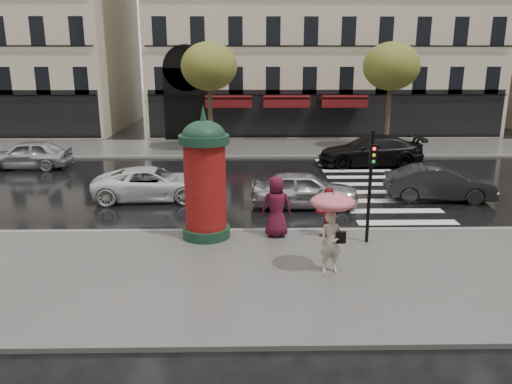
{
  "coord_description": "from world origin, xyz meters",
  "views": [
    {
      "loc": [
        0.26,
        -12.85,
        5.74
      ],
      "look_at": [
        0.52,
        1.5,
        1.84
      ],
      "focal_mm": 35.0,
      "sensor_mm": 36.0,
      "label": 1
    }
  ],
  "objects_px": {
    "traffic_light": "(371,176)",
    "car_black": "(370,151)",
    "woman_red": "(327,212)",
    "woman_umbrella": "(332,220)",
    "man_burgundy": "(276,207)",
    "morris_column": "(205,175)",
    "car_far_silver": "(28,155)",
    "car_silver": "(304,189)",
    "car_darkgrey": "(439,183)",
    "car_white": "(152,184)"
  },
  "relations": [
    {
      "from": "woman_umbrella",
      "to": "traffic_light",
      "type": "relative_size",
      "value": 0.64
    },
    {
      "from": "car_silver",
      "to": "car_darkgrey",
      "type": "bearing_deg",
      "value": -80.92
    },
    {
      "from": "car_black",
      "to": "car_far_silver",
      "type": "xyz_separation_m",
      "value": [
        -18.29,
        -0.47,
        -0.05
      ]
    },
    {
      "from": "car_white",
      "to": "car_far_silver",
      "type": "relative_size",
      "value": 1.08
    },
    {
      "from": "woman_red",
      "to": "morris_column",
      "type": "xyz_separation_m",
      "value": [
        -3.89,
        0.0,
        1.22
      ]
    },
    {
      "from": "car_white",
      "to": "car_black",
      "type": "relative_size",
      "value": 0.86
    },
    {
      "from": "traffic_light",
      "to": "car_white",
      "type": "distance_m",
      "value": 9.58
    },
    {
      "from": "car_silver",
      "to": "car_white",
      "type": "height_order",
      "value": "car_silver"
    },
    {
      "from": "car_darkgrey",
      "to": "morris_column",
      "type": "bearing_deg",
      "value": 122.53
    },
    {
      "from": "woman_umbrella",
      "to": "car_far_silver",
      "type": "distance_m",
      "value": 19.49
    },
    {
      "from": "woman_umbrella",
      "to": "woman_red",
      "type": "distance_m",
      "value": 2.93
    },
    {
      "from": "car_silver",
      "to": "car_far_silver",
      "type": "xyz_separation_m",
      "value": [
        -13.83,
        7.29,
        0.04
      ]
    },
    {
      "from": "traffic_light",
      "to": "car_black",
      "type": "bearing_deg",
      "value": 76.17
    },
    {
      "from": "morris_column",
      "to": "traffic_light",
      "type": "xyz_separation_m",
      "value": [
        5.07,
        -0.67,
        0.11
      ]
    },
    {
      "from": "morris_column",
      "to": "man_burgundy",
      "type": "bearing_deg",
      "value": -0.0
    },
    {
      "from": "morris_column",
      "to": "car_black",
      "type": "height_order",
      "value": "morris_column"
    },
    {
      "from": "traffic_light",
      "to": "man_burgundy",
      "type": "bearing_deg",
      "value": 166.61
    },
    {
      "from": "woman_umbrella",
      "to": "car_silver",
      "type": "bearing_deg",
      "value": 89.91
    },
    {
      "from": "woman_red",
      "to": "woman_umbrella",
      "type": "bearing_deg",
      "value": 66.0
    },
    {
      "from": "woman_umbrella",
      "to": "man_burgundy",
      "type": "height_order",
      "value": "woman_umbrella"
    },
    {
      "from": "car_silver",
      "to": "woman_red",
      "type": "bearing_deg",
      "value": -175.06
    },
    {
      "from": "car_far_silver",
      "to": "car_white",
      "type": "bearing_deg",
      "value": 51.04
    },
    {
      "from": "man_burgundy",
      "to": "car_far_silver",
      "type": "height_order",
      "value": "man_burgundy"
    },
    {
      "from": "traffic_light",
      "to": "car_black",
      "type": "xyz_separation_m",
      "value": [
        2.96,
        12.03,
        -1.45
      ]
    },
    {
      "from": "car_darkgrey",
      "to": "man_burgundy",
      "type": "bearing_deg",
      "value": 129.39
    },
    {
      "from": "woman_red",
      "to": "car_black",
      "type": "relative_size",
      "value": 0.29
    },
    {
      "from": "traffic_light",
      "to": "car_white",
      "type": "height_order",
      "value": "traffic_light"
    },
    {
      "from": "car_darkgrey",
      "to": "car_white",
      "type": "xyz_separation_m",
      "value": [
        -11.85,
        0.32,
        -0.05
      ]
    },
    {
      "from": "man_burgundy",
      "to": "woman_umbrella",
      "type": "bearing_deg",
      "value": 113.31
    },
    {
      "from": "man_burgundy",
      "to": "car_black",
      "type": "height_order",
      "value": "man_burgundy"
    },
    {
      "from": "woman_umbrella",
      "to": "morris_column",
      "type": "bearing_deg",
      "value": 141.49
    },
    {
      "from": "traffic_light",
      "to": "car_black",
      "type": "relative_size",
      "value": 0.63
    },
    {
      "from": "woman_red",
      "to": "car_white",
      "type": "bearing_deg",
      "value": -54.08
    },
    {
      "from": "man_burgundy",
      "to": "traffic_light",
      "type": "distance_m",
      "value": 3.11
    },
    {
      "from": "car_darkgrey",
      "to": "car_far_silver",
      "type": "relative_size",
      "value": 0.98
    },
    {
      "from": "car_silver",
      "to": "car_white",
      "type": "relative_size",
      "value": 0.87
    },
    {
      "from": "man_burgundy",
      "to": "car_silver",
      "type": "distance_m",
      "value": 3.85
    },
    {
      "from": "morris_column",
      "to": "woman_umbrella",
      "type": "bearing_deg",
      "value": -38.51
    },
    {
      "from": "man_burgundy",
      "to": "car_white",
      "type": "xyz_separation_m",
      "value": [
        -4.87,
        4.84,
        -0.45
      ]
    },
    {
      "from": "traffic_light",
      "to": "car_silver",
      "type": "xyz_separation_m",
      "value": [
        -1.5,
        4.27,
        -1.54
      ]
    },
    {
      "from": "man_burgundy",
      "to": "morris_column",
      "type": "bearing_deg",
      "value": -1.3
    },
    {
      "from": "car_darkgrey",
      "to": "car_white",
      "type": "bearing_deg",
      "value": 94.96
    },
    {
      "from": "car_white",
      "to": "car_black",
      "type": "xyz_separation_m",
      "value": [
        10.64,
        6.53,
        0.14
      ]
    },
    {
      "from": "car_darkgrey",
      "to": "car_white",
      "type": "relative_size",
      "value": 0.9
    },
    {
      "from": "morris_column",
      "to": "car_black",
      "type": "xyz_separation_m",
      "value": [
        8.03,
        11.37,
        -1.34
      ]
    },
    {
      "from": "morris_column",
      "to": "car_white",
      "type": "relative_size",
      "value": 0.88
    },
    {
      "from": "woman_umbrella",
      "to": "man_burgundy",
      "type": "distance_m",
      "value": 3.15
    },
    {
      "from": "traffic_light",
      "to": "car_darkgrey",
      "type": "bearing_deg",
      "value": 51.14
    },
    {
      "from": "car_silver",
      "to": "car_darkgrey",
      "type": "distance_m",
      "value": 5.76
    },
    {
      "from": "woman_red",
      "to": "car_darkgrey",
      "type": "relative_size",
      "value": 0.37
    }
  ]
}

